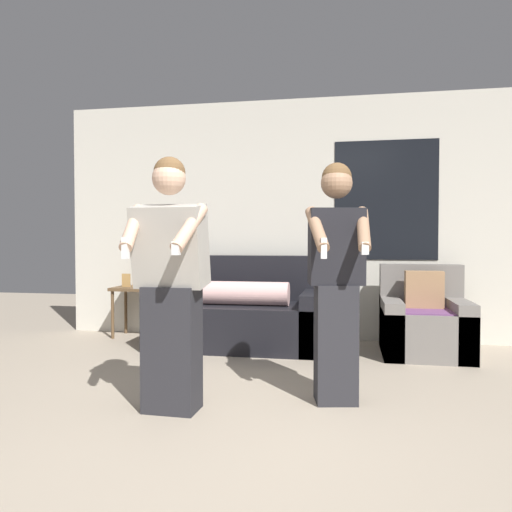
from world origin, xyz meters
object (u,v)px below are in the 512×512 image
object	(u,v)px
armchair	(424,323)
person_right	(336,279)
person_left	(171,285)
couch	(243,315)
side_table	(138,294)

from	to	relation	value
armchair	person_right	distance (m)	1.90
person_left	couch	bearing A→B (deg)	89.20
couch	armchair	size ratio (longest dim) A/B	2.14
armchair	side_table	distance (m)	3.14
couch	armchair	xyz separation A→B (m)	(1.82, -0.07, -0.02)
side_table	person_left	xyz separation A→B (m)	(1.26, -2.33, 0.33)
side_table	person_left	distance (m)	2.67
couch	person_left	world-z (taller)	person_left
armchair	person_left	distance (m)	2.78
armchair	person_right	size ratio (longest dim) A/B	0.53
armchair	person_left	xyz separation A→B (m)	(-1.85, -2.01, 0.52)
couch	person_right	size ratio (longest dim) A/B	1.13
armchair	person_left	bearing A→B (deg)	-132.70
couch	person_right	distance (m)	2.05
armchair	side_table	world-z (taller)	armchair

